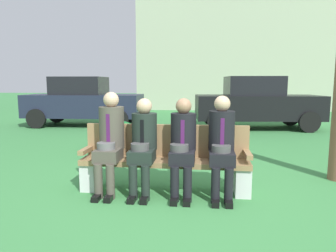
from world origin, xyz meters
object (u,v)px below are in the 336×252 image
shrub_near_bench (116,135)px  building_backdrop (257,11)px  park_bench (165,159)px  seated_man_leftmost (110,137)px  seated_man_centerright (183,142)px  seated_man_rightmost (222,141)px  parked_car_far (256,103)px  parked_car_near (84,102)px  seated_man_centerleft (143,141)px

shrub_near_bench → building_backdrop: bearing=70.1°
park_bench → seated_man_leftmost: (-0.73, -0.13, 0.32)m
seated_man_leftmost → seated_man_centerright: size_ratio=1.06×
seated_man_rightmost → parked_car_far: 6.42m
parked_car_near → seated_man_rightmost: bearing=-55.4°
seated_man_centerleft → parked_car_far: 6.73m
seated_man_leftmost → parked_car_far: 6.91m
seated_man_centerleft → parked_car_far: (2.47, 6.26, 0.13)m
parked_car_near → parked_car_far: size_ratio=0.98×
parked_car_far → building_backdrop: building_backdrop is taller
building_backdrop → seated_man_leftmost: bearing=-104.9°
parked_car_near → parked_car_far: 5.80m
parked_car_near → building_backdrop: size_ratio=0.28×
seated_man_leftmost → parked_car_near: parked_car_near is taller
seated_man_rightmost → seated_man_leftmost: bearing=179.8°
shrub_near_bench → building_backdrop: building_backdrop is taller
seated_man_leftmost → building_backdrop: bearing=75.1°
seated_man_centerleft → seated_man_rightmost: 1.03m
seated_man_centerleft → seated_man_centerright: bearing=0.1°
seated_man_rightmost → building_backdrop: 17.54m
seated_man_rightmost → shrub_near_bench: (-2.15, 2.56, -0.40)m
shrub_near_bench → building_backdrop: size_ratio=0.07×
parked_car_far → building_backdrop: 11.53m
seated_man_leftmost → parked_car_near: (-2.88, 6.33, 0.09)m
seated_man_centerright → building_backdrop: 17.64m
building_backdrop → park_bench: bearing=-102.6°
seated_man_centerright → parked_car_near: size_ratio=0.32×
seated_man_centerleft → shrub_near_bench: 2.82m
seated_man_rightmost → park_bench: bearing=170.0°
seated_man_rightmost → parked_car_near: size_ratio=0.33×
park_bench → seated_man_rightmost: size_ratio=1.73×
shrub_near_bench → building_backdrop: (5.06, 13.95, 5.57)m
building_backdrop → seated_man_centerleft: bearing=-103.4°
seated_man_centerright → parked_car_far: (1.94, 6.26, 0.13)m
seated_man_rightmost → parked_car_far: size_ratio=0.33×
seated_man_centerright → building_backdrop: building_backdrop is taller
seated_man_leftmost → building_backdrop: size_ratio=0.09×
seated_man_centerleft → seated_man_leftmost: bearing=179.0°
park_bench → seated_man_centerleft: seated_man_centerleft is taller
seated_man_leftmost → seated_man_centerright: 0.98m
park_bench → building_backdrop: (3.67, 16.38, 5.46)m
seated_man_rightmost → parked_car_near: (-4.37, 6.33, 0.11)m
park_bench → seated_man_centerright: (0.25, -0.14, 0.28)m
seated_man_centerright → parked_car_near: parked_car_near is taller
seated_man_leftmost → seated_man_centerleft: seated_man_leftmost is taller
seated_man_centerright → parked_car_near: (-3.86, 6.34, 0.13)m
parked_car_near → seated_man_centerright: bearing=-58.6°
park_bench → seated_man_rightmost: bearing=-10.0°
seated_man_centerleft → seated_man_rightmost: bearing=0.2°
park_bench → shrub_near_bench: (-1.39, 2.43, -0.10)m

